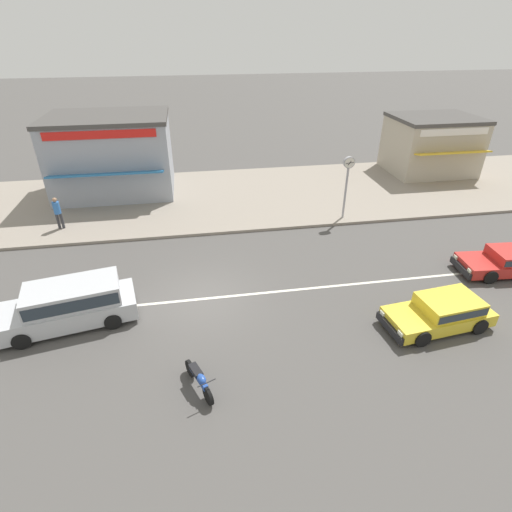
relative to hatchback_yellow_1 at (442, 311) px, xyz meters
name	(u,v)px	position (x,y,z in m)	size (l,w,h in m)	color
ground_plane	(204,299)	(-8.33, 2.96, -0.59)	(160.00, 160.00, 0.00)	#4C4947
lane_centre_stripe	(204,299)	(-8.33, 2.96, -0.59)	(50.40, 0.14, 0.01)	silver
kerb_strip	(195,198)	(-8.33, 13.44, -0.51)	(68.00, 10.00, 0.15)	gray
hatchback_yellow_1	(442,311)	(0.00, 0.00, 0.00)	(4.01, 2.06, 1.10)	yellow
minivan_silver_2	(70,303)	(-13.10, 2.34, 0.26)	(5.08, 2.66, 1.56)	#B7BABF
sedan_red_5	(510,261)	(4.94, 2.79, -0.06)	(4.53, 2.02, 1.06)	red
motorcycle_2	(199,379)	(-8.71, -1.56, -0.17)	(0.89, 1.70, 0.80)	black
street_clock	(348,174)	(-0.33, 9.13, 2.07)	(0.60, 0.22, 3.41)	#9E9EA3
pedestrian_near_clock	(57,211)	(-15.39, 10.27, 0.56)	(0.34, 0.34, 1.71)	#333338
shopfront_corner_warung	(431,144)	(8.47, 15.82, 1.49)	(5.68, 5.30, 3.85)	#B2A893
shopfront_mid_block	(113,154)	(-13.13, 15.47, 1.91)	(7.13, 5.97, 4.68)	#999EA8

